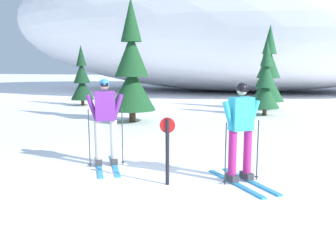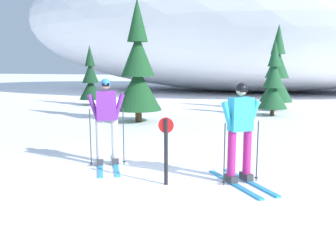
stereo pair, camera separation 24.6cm
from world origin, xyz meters
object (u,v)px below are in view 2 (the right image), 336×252
(pine_tree_far_left, at_px, (91,80))
(pine_tree_center_right, at_px, (273,84))
(skier_purple_jacket, at_px, (107,120))
(trail_marker_post, at_px, (166,146))
(skier_cyan_jacket, at_px, (240,131))
(pine_tree_center_left, at_px, (138,71))
(pine_tree_far_right, at_px, (277,74))

(pine_tree_far_left, distance_m, pine_tree_center_right, 9.27)
(skier_purple_jacket, xyz_separation_m, pine_tree_center_right, (3.54, 8.85, 0.33))
(skier_purple_jacket, height_order, pine_tree_far_left, pine_tree_far_left)
(skier_purple_jacket, height_order, trail_marker_post, skier_purple_jacket)
(pine_tree_far_left, xyz_separation_m, pine_tree_center_right, (9.11, -1.70, 0.01))
(trail_marker_post, bearing_deg, skier_cyan_jacket, 20.71)
(skier_purple_jacket, xyz_separation_m, pine_tree_far_left, (-5.58, 10.55, 0.32))
(skier_cyan_jacket, height_order, pine_tree_center_left, pine_tree_center_left)
(pine_tree_center_left, bearing_deg, pine_tree_center_right, 31.63)
(skier_purple_jacket, height_order, pine_tree_far_right, pine_tree_far_right)
(skier_purple_jacket, xyz_separation_m, pine_tree_center_left, (-1.33, 5.85, 0.90))
(pine_tree_far_right, bearing_deg, pine_tree_center_left, -134.79)
(pine_tree_far_left, xyz_separation_m, pine_tree_center_left, (4.25, -4.69, 0.58))
(pine_tree_far_left, xyz_separation_m, trail_marker_post, (7.14, -11.51, -0.59))
(pine_tree_center_right, relative_size, trail_marker_post, 2.54)
(skier_purple_jacket, distance_m, pine_tree_far_right, 11.56)
(skier_cyan_jacket, height_order, pine_tree_center_right, pine_tree_center_right)
(skier_cyan_jacket, relative_size, trail_marker_post, 1.49)
(pine_tree_center_right, xyz_separation_m, pine_tree_far_right, (0.17, 2.08, 0.35))
(pine_tree_center_right, height_order, pine_tree_far_right, pine_tree_far_right)
(pine_tree_center_right, relative_size, pine_tree_far_right, 0.79)
(skier_purple_jacket, relative_size, pine_tree_far_left, 0.60)
(skier_cyan_jacket, height_order, pine_tree_far_right, pine_tree_far_right)
(pine_tree_far_left, distance_m, pine_tree_center_left, 6.36)
(skier_cyan_jacket, relative_size, pine_tree_far_left, 0.59)
(skier_purple_jacket, xyz_separation_m, trail_marker_post, (1.57, -0.97, -0.27))
(trail_marker_post, bearing_deg, pine_tree_center_left, 113.01)
(pine_tree_far_left, bearing_deg, skier_purple_jacket, -62.12)
(skier_purple_jacket, xyz_separation_m, skier_cyan_jacket, (2.83, -0.49, -0.02))
(skier_cyan_jacket, xyz_separation_m, pine_tree_center_left, (-4.16, 6.34, 0.92))
(pine_tree_center_left, bearing_deg, skier_cyan_jacket, -56.73)
(pine_tree_center_left, relative_size, pine_tree_center_right, 1.44)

